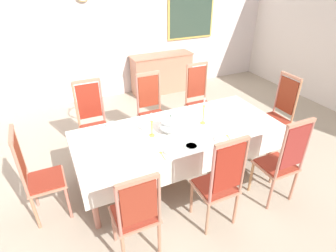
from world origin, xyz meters
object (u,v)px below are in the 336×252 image
(spoon_secondary, at_px, (161,154))
(chair_south_a, at_px, (136,213))
(chair_south_c, at_px, (282,161))
(framed_painting, at_px, (191,13))
(chair_north_c, at_px, (199,99))
(spoon_primary, at_px, (228,137))
(bowl_near_right, at_px, (171,151))
(bowl_far_left, at_px, (191,147))
(sideboard, at_px, (162,73))
(bowl_far_right, at_px, (112,125))
(candlestick_east, at_px, (204,113))
(candlestick_west, at_px, (152,127))
(chair_head_east, at_px, (278,113))
(chair_head_west, at_px, (37,175))
(bowl_near_left, at_px, (221,139))
(chair_south_b, at_px, (220,182))
(soup_tureen, at_px, (171,123))
(chair_north_a, at_px, (93,121))
(chair_north_b, at_px, (152,109))

(spoon_secondary, bearing_deg, chair_south_a, -129.47)
(chair_south_c, distance_m, framed_painting, 4.41)
(chair_south_c, height_order, chair_north_c, chair_north_c)
(spoon_primary, bearing_deg, bowl_near_right, -165.71)
(bowl_far_left, relative_size, sideboard, 0.11)
(bowl_near_right, height_order, bowl_far_right, bowl_far_right)
(chair_south_a, relative_size, candlestick_east, 2.85)
(chair_south_c, distance_m, bowl_near_right, 1.35)
(candlestick_west, distance_m, framed_painting, 4.00)
(chair_head_east, bearing_deg, chair_head_west, 90.00)
(bowl_near_left, height_order, bowl_near_right, bowl_near_right)
(candlestick_west, xyz_separation_m, bowl_far_right, (-0.40, 0.47, -0.11))
(chair_south_b, bearing_deg, soup_tureen, 97.19)
(chair_south_b, relative_size, spoon_primary, 7.08)
(chair_south_a, distance_m, candlestick_east, 1.69)
(bowl_far_right, height_order, framed_painting, framed_painting)
(chair_north_a, distance_m, spoon_primary, 2.03)
(soup_tureen, xyz_separation_m, spoon_secondary, (-0.32, -0.42, -0.11))
(soup_tureen, xyz_separation_m, bowl_near_right, (-0.20, -0.44, -0.10))
(chair_north_a, distance_m, bowl_far_left, 1.71)
(chair_south_c, bearing_deg, spoon_secondary, 157.17)
(soup_tureen, relative_size, spoon_primary, 1.80)
(chair_north_b, relative_size, chair_south_c, 0.98)
(chair_south_b, height_order, chair_head_east, chair_south_b)
(soup_tureen, height_order, candlestick_west, candlestick_west)
(spoon_primary, distance_m, sideboard, 3.42)
(chair_head_west, distance_m, bowl_near_right, 1.54)
(bowl_near_left, bearing_deg, chair_south_a, -158.98)
(chair_south_a, xyz_separation_m, chair_north_b, (0.96, 1.96, 0.03))
(chair_head_west, xyz_separation_m, bowl_near_right, (1.47, -0.44, 0.17))
(chair_south_a, relative_size, bowl_far_left, 6.79)
(chair_north_c, height_order, bowl_near_right, chair_north_c)
(chair_head_east, xyz_separation_m, spoon_secondary, (-2.22, -0.42, 0.14))
(sideboard, bearing_deg, chair_head_east, 104.36)
(chair_head_west, distance_m, chair_head_east, 3.58)
(chair_north_c, xyz_separation_m, sideboard, (0.13, 1.94, -0.17))
(chair_head_east, bearing_deg, spoon_primary, 108.76)
(chair_north_a, xyz_separation_m, chair_south_b, (0.96, -1.97, -0.00))
(chair_south_a, distance_m, bowl_near_right, 0.85)
(chair_south_c, bearing_deg, chair_south_a, 179.78)
(bowl_far_right, relative_size, framed_painting, 0.14)
(chair_south_b, relative_size, chair_north_c, 1.00)
(chair_north_c, bearing_deg, spoon_primary, 73.53)
(chair_south_b, distance_m, bowl_far_right, 1.66)
(sideboard, bearing_deg, chair_south_a, 62.85)
(chair_south_a, distance_m, bowl_far_left, 1.05)
(chair_north_c, relative_size, sideboard, 0.86)
(sideboard, bearing_deg, bowl_near_left, 78.69)
(chair_south_c, xyz_separation_m, bowl_near_right, (-1.23, 0.54, 0.16))
(bowl_near_right, bearing_deg, bowl_far_right, 116.96)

